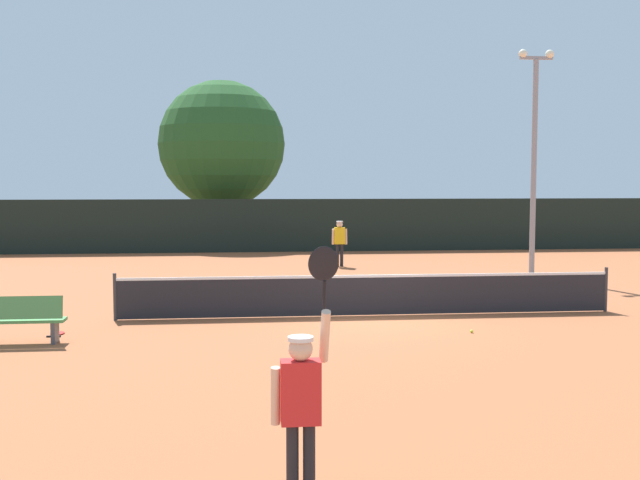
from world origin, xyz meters
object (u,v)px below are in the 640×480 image
(tennis_ball, at_px, (472,331))
(large_tree, at_px, (222,144))
(player_receiving, at_px, (340,239))
(spare_racket, at_px, (57,333))
(parked_car_mid, at_px, (475,224))
(courtside_bench, at_px, (16,320))
(parked_car_near, at_px, (421,227))
(light_pole, at_px, (534,147))
(player_serving, at_px, (302,394))

(tennis_ball, distance_m, large_tree, 24.00)
(player_receiving, height_order, spare_racket, player_receiving)
(player_receiving, relative_size, parked_car_mid, 0.40)
(courtside_bench, distance_m, large_tree, 23.60)
(tennis_ball, bearing_deg, parked_car_near, 78.96)
(player_receiving, xyz_separation_m, tennis_ball, (1.16, -12.35, -1.00))
(courtside_bench, height_order, light_pole, light_pole)
(player_receiving, bearing_deg, large_tree, -66.40)
(tennis_ball, relative_size, light_pole, 0.01)
(player_receiving, bearing_deg, parked_car_near, -117.33)
(tennis_ball, relative_size, spare_racket, 0.13)
(player_serving, relative_size, tennis_ball, 36.93)
(player_serving, relative_size, spare_racket, 4.85)
(tennis_ball, height_order, parked_car_near, parked_car_near)
(player_serving, bearing_deg, player_receiving, 81.61)
(tennis_ball, xyz_separation_m, parked_car_near, (4.57, 23.45, 0.74))
(large_tree, bearing_deg, player_serving, -87.07)
(parked_car_near, relative_size, parked_car_mid, 1.00)
(player_receiving, distance_m, light_pole, 7.61)
(player_receiving, xyz_separation_m, light_pole, (5.99, -3.41, 3.23))
(player_serving, distance_m, light_pole, 19.34)
(tennis_ball, distance_m, parked_car_near, 23.90)
(light_pole, height_order, parked_car_near, light_pole)
(player_serving, xyz_separation_m, player_receiving, (2.99, 20.26, -0.07))
(player_serving, height_order, player_receiving, player_serving)
(spare_racket, height_order, light_pole, light_pole)
(large_tree, xyz_separation_m, parked_car_near, (10.29, 0.67, -4.20))
(spare_racket, height_order, courtside_bench, courtside_bench)
(parked_car_near, bearing_deg, parked_car_mid, 32.04)
(player_serving, height_order, tennis_ball, player_serving)
(courtside_bench, bearing_deg, player_serving, -57.73)
(spare_racket, xyz_separation_m, light_pole, (13.34, 8.20, 4.24))
(player_serving, xyz_separation_m, parked_car_mid, (12.33, 33.46, -0.33))
(parked_car_mid, bearing_deg, tennis_ball, -106.25)
(player_serving, xyz_separation_m, parked_car_near, (8.72, 31.35, -0.33))
(player_receiving, distance_m, parked_car_mid, 16.18)
(player_serving, distance_m, player_receiving, 20.48)
(tennis_ball, distance_m, light_pole, 11.00)
(player_serving, bearing_deg, parked_car_near, 74.45)
(spare_racket, relative_size, parked_car_near, 0.12)
(player_receiving, distance_m, parked_car_near, 12.49)
(spare_racket, bearing_deg, courtside_bench, -121.29)
(light_pole, distance_m, parked_car_near, 14.92)
(player_serving, height_order, large_tree, large_tree)
(player_receiving, relative_size, parked_car_near, 0.39)
(tennis_ball, distance_m, courtside_bench, 9.06)
(light_pole, relative_size, parked_car_mid, 1.74)
(large_tree, bearing_deg, tennis_ball, -75.91)
(player_serving, bearing_deg, light_pole, 61.94)
(courtside_bench, relative_size, parked_car_near, 0.42)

